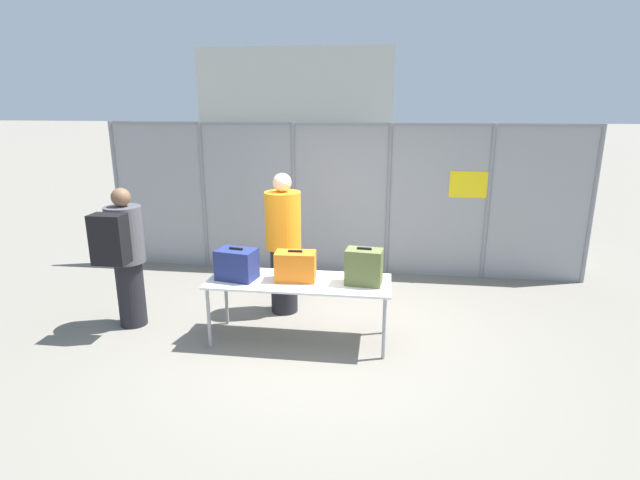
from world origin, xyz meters
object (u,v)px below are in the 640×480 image
suitcase_orange (295,266)px  traveler_hooded (124,253)px  utility_trailer (458,230)px  inspection_table (299,285)px  suitcase_olive (364,267)px  security_worker_near (283,242)px  suitcase_navy (237,264)px

suitcase_orange → traveler_hooded: bearing=178.0°
suitcase_orange → utility_trailer: 4.51m
inspection_table → traveler_hooded: bearing=177.8°
inspection_table → suitcase_orange: suitcase_orange is taller
suitcase_olive → security_worker_near: (-1.07, 0.81, 0.01)m
suitcase_olive → security_worker_near: size_ratio=0.23×
suitcase_orange → traveler_hooded: (-2.08, 0.07, 0.04)m
utility_trailer → suitcase_navy: bearing=-127.3°
inspection_table → suitcase_olive: size_ratio=4.89×
suitcase_orange → traveler_hooded: size_ratio=0.27×
inspection_table → suitcase_orange: size_ratio=4.48×
suitcase_olive → suitcase_orange: bearing=178.6°
inspection_table → suitcase_orange: (-0.04, 0.01, 0.22)m
inspection_table → suitcase_olive: (0.73, -0.01, 0.25)m
suitcase_navy → utility_trailer: (2.96, 3.89, -0.49)m
suitcase_orange → suitcase_olive: 0.77m
traveler_hooded → suitcase_navy: bearing=6.4°
inspection_table → suitcase_orange: bearing=168.3°
suitcase_navy → suitcase_olive: suitcase_olive is taller
traveler_hooded → security_worker_near: size_ratio=0.94×
suitcase_olive → utility_trailer: size_ratio=0.09×
traveler_hooded → security_worker_near: security_worker_near is taller
suitcase_orange → security_worker_near: bearing=111.0°
security_worker_near → suitcase_orange: bearing=123.4°
suitcase_orange → suitcase_olive: suitcase_olive is taller
suitcase_navy → utility_trailer: 4.92m
suitcase_navy → security_worker_near: (0.36, 0.84, 0.04)m
inspection_table → utility_trailer: size_ratio=0.45×
suitcase_navy → suitcase_olive: size_ratio=1.13×
suitcase_navy → traveler_hooded: traveler_hooded is taller
inspection_table → traveler_hooded: 2.14m
traveler_hooded → utility_trailer: 5.81m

